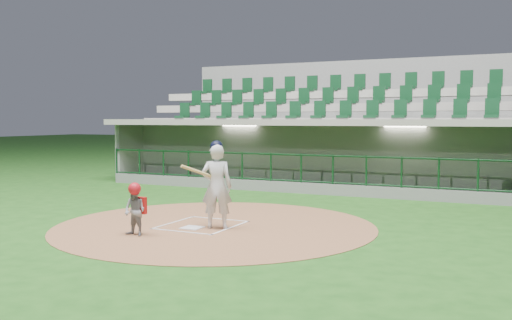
{
  "coord_description": "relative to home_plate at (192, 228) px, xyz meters",
  "views": [
    {
      "loc": [
        6.59,
        -11.25,
        2.39
      ],
      "look_at": [
        -0.02,
        2.6,
        1.3
      ],
      "focal_mm": 40.0,
      "sensor_mm": 36.0,
      "label": 1
    }
  ],
  "objects": [
    {
      "name": "seating_deck",
      "position": [
        0.0,
        11.61,
        1.4
      ],
      "size": [
        17.0,
        6.72,
        5.15
      ],
      "color": "gray",
      "rests_on": "ground"
    },
    {
      "name": "batter_box_chalk",
      "position": [
        0.0,
        0.4,
        -0.0
      ],
      "size": [
        1.55,
        1.8,
        0.01
      ],
      "color": "silver",
      "rests_on": "ground"
    },
    {
      "name": "dugout_structure",
      "position": [
        0.04,
        8.52,
        0.94
      ],
      "size": [
        16.4,
        3.7,
        3.0
      ],
      "color": "slate",
      "rests_on": "ground"
    },
    {
      "name": "dirt_circle",
      "position": [
        0.3,
        0.5,
        -0.02
      ],
      "size": [
        7.2,
        7.2,
        0.01
      ],
      "primitive_type": "cylinder",
      "color": "brown",
      "rests_on": "ground"
    },
    {
      "name": "home_plate",
      "position": [
        0.0,
        0.0,
        0.0
      ],
      "size": [
        0.43,
        0.43,
        0.02
      ],
      "primitive_type": "cube",
      "color": "white",
      "rests_on": "dirt_circle"
    },
    {
      "name": "catcher",
      "position": [
        -0.63,
        -1.18,
        0.54
      ],
      "size": [
        0.53,
        0.44,
        1.1
      ],
      "color": "gray",
      "rests_on": "dirt_circle"
    },
    {
      "name": "batter",
      "position": [
        0.5,
        0.21,
        0.95
      ],
      "size": [
        0.93,
        0.97,
        1.93
      ],
      "color": "silver",
      "rests_on": "dirt_circle"
    },
    {
      "name": "ground",
      "position": [
        0.0,
        0.7,
        -0.02
      ],
      "size": [
        120.0,
        120.0,
        0.0
      ],
      "primitive_type": "plane",
      "color": "#1B4A15",
      "rests_on": "ground"
    }
  ]
}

